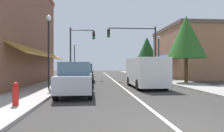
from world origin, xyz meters
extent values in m
plane|color=#33302D|center=(0.00, 18.00, 0.00)|extent=(80.00, 80.00, 0.00)
cube|color=#A39E99|center=(-5.50, 18.00, 0.06)|extent=(2.60, 56.00, 0.12)
cube|color=gray|center=(5.50, 18.00, 0.06)|extent=(2.60, 56.00, 0.12)
cube|color=silver|center=(0.00, 18.00, 0.00)|extent=(0.14, 52.00, 0.01)
cube|color=brown|center=(-9.22, 12.00, 4.23)|extent=(4.85, 14.00, 8.46)
cube|color=slate|center=(-6.86, 12.00, 1.40)|extent=(0.08, 10.64, 1.80)
cube|color=olive|center=(-6.25, 12.00, 2.60)|extent=(1.27, 11.76, 0.73)
cube|color=slate|center=(-6.86, 15.08, 6.09)|extent=(0.08, 1.10, 1.30)
cube|color=#9E6B4C|center=(9.52, 20.00, 2.99)|extent=(5.45, 10.00, 5.99)
cube|color=brown|center=(9.52, 20.00, 6.19)|extent=(5.65, 10.20, 0.40)
cube|color=slate|center=(6.86, 20.00, 1.40)|extent=(0.08, 7.60, 1.80)
cube|color=navy|center=(6.25, 20.00, 2.60)|extent=(1.27, 8.40, 0.73)
cube|color=slate|center=(6.86, 17.80, 4.31)|extent=(0.08, 1.10, 1.30)
cube|color=slate|center=(6.86, 22.20, 4.31)|extent=(0.08, 1.10, 1.30)
cube|color=#B7BABF|center=(-3.05, 5.83, 0.71)|extent=(1.78, 4.12, 0.80)
cube|color=slate|center=(-3.05, 5.73, 1.44)|extent=(1.55, 2.02, 0.66)
cylinder|color=black|center=(-3.86, 7.17, 0.31)|extent=(0.21, 0.62, 0.62)
cylinder|color=black|center=(-2.28, 7.19, 0.31)|extent=(0.21, 0.62, 0.62)
cylinder|color=black|center=(-3.82, 4.46, 0.31)|extent=(0.21, 0.62, 0.62)
cylinder|color=black|center=(-2.24, 4.48, 0.31)|extent=(0.21, 0.62, 0.62)
cube|color=#0F4C33|center=(-3.13, 10.93, 0.71)|extent=(1.77, 4.12, 0.80)
cube|color=slate|center=(-3.13, 10.83, 1.44)|extent=(1.54, 2.02, 0.66)
cylinder|color=black|center=(-3.94, 12.28, 0.31)|extent=(0.21, 0.62, 0.62)
cylinder|color=black|center=(-2.36, 12.29, 0.31)|extent=(0.21, 0.62, 0.62)
cylinder|color=black|center=(-3.91, 9.57, 0.31)|extent=(0.21, 0.62, 0.62)
cylinder|color=black|center=(-2.33, 9.59, 0.31)|extent=(0.21, 0.62, 0.62)
cube|color=#4C5156|center=(-3.05, 15.16, 0.71)|extent=(1.74, 4.11, 0.80)
cube|color=slate|center=(-3.05, 15.06, 1.44)|extent=(1.53, 2.01, 0.66)
cylinder|color=black|center=(-3.83, 16.51, 0.31)|extent=(0.20, 0.62, 0.62)
cylinder|color=black|center=(-2.25, 16.50, 0.31)|extent=(0.20, 0.62, 0.62)
cylinder|color=black|center=(-3.84, 13.81, 0.31)|extent=(0.20, 0.62, 0.62)
cylinder|color=black|center=(-2.26, 13.80, 0.31)|extent=(0.20, 0.62, 0.62)
cube|color=silver|center=(1.59, 9.31, 1.17)|extent=(2.04, 5.03, 1.90)
cube|color=slate|center=(1.55, 11.71, 1.59)|extent=(1.73, 0.30, 0.84)
cube|color=black|center=(1.55, 11.89, 0.48)|extent=(1.87, 0.23, 0.24)
cylinder|color=black|center=(0.68, 10.85, 0.36)|extent=(0.25, 0.72, 0.72)
cylinder|color=black|center=(2.45, 10.87, 0.36)|extent=(0.25, 0.72, 0.72)
cylinder|color=black|center=(0.73, 7.75, 0.36)|extent=(0.25, 0.72, 0.72)
cylinder|color=black|center=(2.50, 7.78, 0.36)|extent=(0.25, 0.72, 0.72)
cylinder|color=#333333|center=(4.80, 17.41, 3.00)|extent=(0.18, 0.18, 6.01)
cylinder|color=#333333|center=(2.14, 17.41, 5.76)|extent=(5.32, 0.12, 0.12)
cube|color=black|center=(-0.52, 17.23, 5.16)|extent=(0.30, 0.24, 0.90)
sphere|color=#420F0F|center=(-0.52, 17.10, 5.44)|extent=(0.20, 0.20, 0.20)
sphere|color=#3D2D0C|center=(-0.52, 17.10, 5.16)|extent=(0.20, 0.20, 0.20)
sphere|color=green|center=(-0.52, 17.10, 4.88)|extent=(0.20, 0.20, 0.20)
cylinder|color=#333333|center=(-4.80, 18.37, 2.95)|extent=(0.18, 0.18, 5.90)
cylinder|color=#333333|center=(-3.48, 18.37, 5.65)|extent=(2.64, 0.12, 0.12)
cube|color=black|center=(-2.16, 18.19, 5.05)|extent=(0.30, 0.24, 0.90)
sphere|color=#420F0F|center=(-2.16, 18.06, 5.33)|extent=(0.20, 0.20, 0.20)
sphere|color=#3D2D0C|center=(-2.16, 18.06, 5.05)|extent=(0.20, 0.20, 0.20)
sphere|color=green|center=(-2.16, 18.06, 4.77)|extent=(0.20, 0.20, 0.20)
cylinder|color=black|center=(-5.11, 8.86, 2.29)|extent=(0.12, 0.12, 4.59)
sphere|color=white|center=(-5.11, 8.86, 4.77)|extent=(0.36, 0.36, 0.36)
cylinder|color=black|center=(4.98, 16.76, 2.26)|extent=(0.12, 0.12, 4.51)
sphere|color=white|center=(4.98, 16.76, 4.69)|extent=(0.36, 0.36, 0.36)
cylinder|color=black|center=(-4.92, 24.15, 2.19)|extent=(0.12, 0.12, 4.38)
sphere|color=white|center=(-4.92, 24.15, 4.56)|extent=(0.36, 0.36, 0.36)
cylinder|color=#4C331E|center=(5.85, 11.93, 1.36)|extent=(0.30, 0.30, 2.73)
cone|color=#285B21|center=(5.85, 11.93, 4.06)|extent=(3.34, 3.34, 3.67)
cylinder|color=#4C331E|center=(6.32, 26.86, 1.49)|extent=(0.30, 0.30, 2.98)
cone|color=#19471E|center=(6.32, 26.86, 4.32)|extent=(3.36, 3.36, 3.70)
cylinder|color=red|center=(-4.95, 2.81, 0.47)|extent=(0.22, 0.22, 0.70)
sphere|color=red|center=(-4.95, 2.81, 0.89)|extent=(0.20, 0.20, 0.20)
camera|label=1|loc=(-2.03, -4.90, 1.60)|focal=32.34mm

